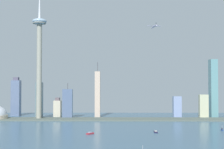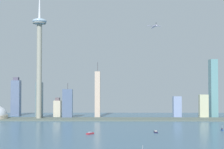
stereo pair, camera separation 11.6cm
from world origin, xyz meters
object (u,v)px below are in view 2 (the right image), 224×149
skyscraper_3 (98,94)px  skyscraper_2 (39,100)px  skyscraper_1 (214,106)px  skyscraper_7 (16,97)px  boat_2 (156,132)px  airplane (154,26)px  skyscraper_8 (177,107)px  skyscraper_4 (204,106)px  skyscraper_6 (68,104)px  observation_tower (39,50)px  skyscraper_0 (213,88)px  boat_5 (222,130)px  boat_6 (90,133)px  skyscraper_5 (57,108)px

skyscraper_3 → skyscraper_2: bearing=-172.4°
skyscraper_2 → skyscraper_1: bearing=7.0°
skyscraper_7 → boat_2: 463.93m
skyscraper_7 → airplane: size_ratio=3.01×
skyscraper_1 → skyscraper_8: bearing=-166.5°
skyscraper_2 → airplane: airplane is taller
skyscraper_4 → skyscraper_8: 69.17m
skyscraper_2 → skyscraper_3: 147.52m
skyscraper_8 → skyscraper_6: bearing=-171.2°
observation_tower → skyscraper_3: observation_tower is taller
skyscraper_0 → skyscraper_3: 294.24m
skyscraper_7 → boat_5: size_ratio=11.60×
skyscraper_8 → boat_5: (34.10, -259.54, -25.09)m
skyscraper_1 → skyscraper_7: bearing=179.6°
skyscraper_3 → boat_2: 302.73m
skyscraper_2 → skyscraper_8: (350.70, 31.50, -17.87)m
skyscraper_3 → boat_6: size_ratio=9.79×
skyscraper_1 → skyscraper_3: bearing=-173.2°
skyscraper_6 → boat_5: size_ratio=9.78×
skyscraper_6 → skyscraper_3: bearing=23.0°
skyscraper_1 → boat_2: size_ratio=4.09×
skyscraper_0 → skyscraper_2: skyscraper_0 is taller
observation_tower → skyscraper_0: observation_tower is taller
boat_6 → boat_2: bearing=139.5°
skyscraper_3 → skyscraper_5: (-101.10, -8.92, -35.69)m
skyscraper_8 → skyscraper_4: bearing=-31.6°
skyscraper_8 → skyscraper_0: bearing=-10.8°
boat_5 → boat_2: bearing=-83.3°
observation_tower → skyscraper_6: (64.75, 27.31, -129.57)m
skyscraper_1 → skyscraper_3: size_ratio=0.48×
skyscraper_8 → airplane: 235.97m
skyscraper_2 → boat_5: bearing=-30.7°
skyscraper_5 → airplane: (233.61, -104.02, 190.18)m
skyscraper_1 → skyscraper_7: 529.26m
skyscraper_6 → boat_6: bearing=-73.9°
skyscraper_4 → skyscraper_6: bearing=-178.9°
boat_5 → airplane: (-106.75, 134.55, 211.60)m
observation_tower → skyscraper_0: (430.91, 53.08, -92.14)m
skyscraper_0 → skyscraper_3: skyscraper_0 is taller
skyscraper_6 → boat_2: (188.59, -242.86, -35.10)m
skyscraper_2 → boat_5: 449.36m
observation_tower → skyscraper_3: size_ratio=2.35×
skyscraper_1 → skyscraper_2: 456.31m
boat_2 → airplane: 266.46m
skyscraper_4 → skyscraper_1: bearing=54.7°
skyscraper_8 → observation_tower: bearing=-168.4°
skyscraper_3 → observation_tower: bearing=-157.1°
skyscraper_1 → boat_2: bearing=-121.6°
skyscraper_2 → skyscraper_5: size_ratio=1.97×
skyscraper_3 → boat_5: bearing=-46.0°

